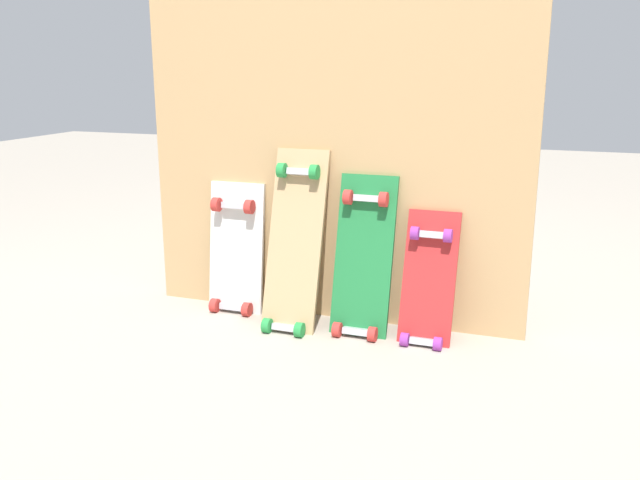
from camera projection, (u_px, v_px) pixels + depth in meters
ground_plane at (326, 320)px, 2.70m from camera, size 12.00×12.00×0.00m
plywood_wall_panel at (332, 88)px, 2.54m from camera, size 1.51×0.04×1.79m
skateboard_white at (236, 256)px, 2.77m from camera, size 0.23×0.14×0.59m
skateboard_natural at (294, 250)px, 2.60m from camera, size 0.21×0.27×0.74m
skateboard_green at (363, 265)px, 2.55m from camera, size 0.22×0.22×0.66m
skateboard_red at (428, 288)px, 2.48m from camera, size 0.19×0.22×0.54m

